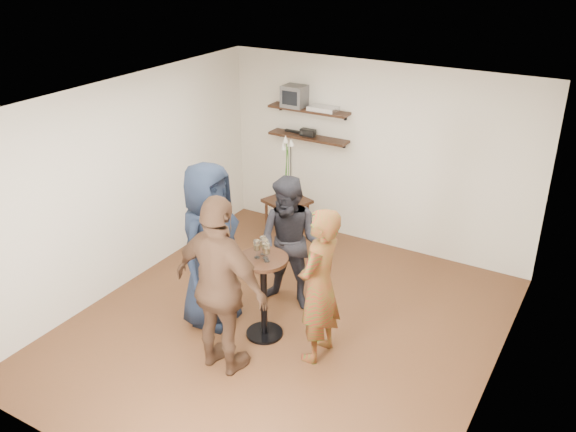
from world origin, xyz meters
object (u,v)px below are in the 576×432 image
(person_navy, at_px, (210,245))
(side_table, at_px, (287,207))
(dvd_deck, at_px, (323,109))
(radio, at_px, (308,133))
(crt_monitor, at_px, (295,96))
(person_brown, at_px, (221,287))
(person_plaid, at_px, (319,286))
(drinks_table, at_px, (264,286))
(person_dark, at_px, (290,244))

(person_navy, bearing_deg, side_table, 3.91)
(dvd_deck, height_order, radio, dvd_deck)
(crt_monitor, relative_size, person_brown, 0.17)
(person_plaid, bearing_deg, drinks_table, -90.00)
(radio, height_order, person_plaid, person_plaid)
(side_table, xyz_separation_m, person_brown, (0.89, -2.79, 0.41))
(dvd_deck, distance_m, person_brown, 3.47)
(crt_monitor, bearing_deg, side_table, -71.81)
(dvd_deck, relative_size, person_navy, 0.21)
(crt_monitor, bearing_deg, dvd_deck, 0.00)
(person_plaid, distance_m, person_dark, 1.01)
(radio, relative_size, person_brown, 0.12)
(dvd_deck, relative_size, drinks_table, 0.41)
(crt_monitor, bearing_deg, person_navy, -80.76)
(dvd_deck, relative_size, person_brown, 0.21)
(drinks_table, xyz_separation_m, person_brown, (-0.06, -0.68, 0.33))
(dvd_deck, relative_size, person_plaid, 0.24)
(person_dark, bearing_deg, radio, 108.38)
(person_plaid, xyz_separation_m, person_brown, (-0.74, -0.66, 0.11))
(radio, xyz_separation_m, drinks_table, (0.89, -2.61, -0.89))
(person_plaid, height_order, person_brown, person_brown)
(side_table, xyz_separation_m, person_navy, (0.27, -2.15, 0.42))
(side_table, distance_m, person_plaid, 2.69)
(drinks_table, relative_size, person_brown, 0.51)
(side_table, height_order, person_brown, person_brown)
(crt_monitor, height_order, drinks_table, crt_monitor)
(dvd_deck, height_order, person_plaid, dvd_deck)
(drinks_table, xyz_separation_m, person_navy, (-0.68, -0.04, 0.33))
(person_navy, bearing_deg, crt_monitor, 6.04)
(crt_monitor, height_order, person_dark, crt_monitor)
(crt_monitor, distance_m, person_brown, 3.61)
(crt_monitor, xyz_separation_m, dvd_deck, (0.45, 0.00, -0.12))
(person_navy, distance_m, person_brown, 0.89)
(side_table, relative_size, person_dark, 0.42)
(dvd_deck, distance_m, person_navy, 2.80)
(dvd_deck, xyz_separation_m, person_brown, (0.60, -3.28, -0.94))
(person_dark, bearing_deg, drinks_table, -90.00)
(side_table, bearing_deg, radio, 83.67)
(crt_monitor, xyz_separation_m, drinks_table, (1.11, -2.61, -1.39))
(person_dark, relative_size, person_brown, 0.85)
(radio, distance_m, person_navy, 2.71)
(dvd_deck, height_order, side_table, dvd_deck)
(drinks_table, height_order, person_brown, person_brown)
(person_plaid, bearing_deg, person_dark, -132.01)
(side_table, bearing_deg, person_dark, -58.32)
(dvd_deck, bearing_deg, side_table, -120.32)
(radio, bearing_deg, drinks_table, -71.11)
(person_brown, bearing_deg, side_table, -67.41)
(side_table, height_order, person_plaid, person_plaid)
(person_navy, bearing_deg, person_brown, -139.07)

